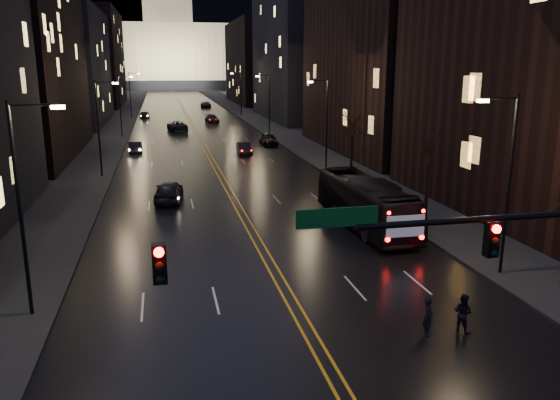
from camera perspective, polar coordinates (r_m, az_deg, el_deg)
road at (r=143.29m, az=-10.24°, el=9.56°), size 20.00×320.00×0.02m
sidewalk_left at (r=143.45m, az=-15.90°, el=9.29°), size 8.00×320.00×0.16m
sidewalk_right at (r=144.48m, az=-4.60°, el=9.80°), size 8.00×320.00×0.16m
center_line at (r=143.29m, az=-10.24°, el=9.57°), size 0.62×320.00×0.01m
building_left_mid at (r=68.74m, az=-26.48°, el=15.60°), size 12.00×30.00×28.00m
building_left_far at (r=105.99m, az=-21.32°, el=12.82°), size 12.00×34.00×20.00m
building_left_dist at (r=153.64m, az=-18.67°, el=13.83°), size 12.00×40.00×24.00m
building_right_mid at (r=108.10m, az=1.91°, el=15.32°), size 12.00×34.00×26.00m
building_right_dist at (r=155.07m, az=-2.56°, el=14.14°), size 12.00×40.00×22.00m
capitol at (r=262.96m, az=-11.48°, el=15.12°), size 90.00×50.00×58.50m
streetlamp_right_near at (r=28.41m, az=22.57°, el=2.28°), size 2.13×0.25×9.00m
streetlamp_left_near at (r=24.05m, az=-25.20°, el=0.07°), size 2.13×0.25×9.00m
streetlamp_right_mid at (r=55.46m, az=4.74°, el=8.47°), size 2.13×0.25×9.00m
streetlamp_left_mid at (r=53.36m, az=-18.29°, el=7.61°), size 2.13×0.25×9.00m
streetlamp_right_far at (r=84.53m, az=-1.26°, el=10.36°), size 2.13×0.25×9.00m
streetlamp_left_far at (r=83.17m, az=-16.27°, el=9.76°), size 2.13×0.25×9.00m
streetlamp_right_dist at (r=114.08m, az=-4.19°, el=11.24°), size 2.13×0.25×9.00m
streetlamp_left_dist at (r=113.08m, az=-15.30°, el=10.77°), size 2.13×0.25×9.00m
tree_right_mid at (r=39.75m, az=15.36°, el=5.07°), size 2.40×2.40×6.65m
tree_right_far at (r=54.32m, az=7.58°, el=7.69°), size 2.40×2.40×6.65m
bus at (r=35.76m, az=8.93°, el=-0.32°), size 3.08×11.61×3.21m
oncoming_car_a at (r=43.13m, az=-11.54°, el=0.96°), size 2.55×5.12×1.67m
oncoming_car_b at (r=68.10m, az=-14.89°, el=5.35°), size 1.76×4.42×1.43m
oncoming_car_c at (r=89.99m, az=-10.70°, el=7.62°), size 3.37×6.17×1.64m
oncoming_car_d at (r=113.47m, az=-13.98°, el=8.63°), size 2.25×4.80×1.36m
receding_car_a at (r=65.16m, az=-3.78°, el=5.41°), size 1.64×4.32×1.41m
receding_car_b at (r=72.68m, az=-1.21°, el=6.40°), size 1.95×4.79×1.63m
receding_car_c at (r=101.85m, az=-7.14°, el=8.41°), size 2.47×5.24×1.48m
receding_car_d at (r=139.74m, az=-7.77°, el=9.85°), size 2.69×5.46×1.49m
pedestrian_a at (r=22.43m, az=15.21°, el=-11.67°), size 0.50×0.65×1.58m
pedestrian_b at (r=23.11m, az=18.55°, el=-11.12°), size 0.77×0.88×1.59m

